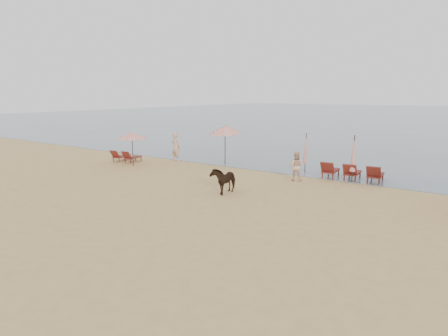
{
  "coord_description": "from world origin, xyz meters",
  "views": [
    {
      "loc": [
        9.65,
        -9.25,
        4.53
      ],
      "look_at": [
        0.0,
        5.0,
        1.1
      ],
      "focal_mm": 30.0,
      "sensor_mm": 36.0,
      "label": 1
    }
  ],
  "objects_px": {
    "umbrella_open_left_b": "(225,129)",
    "umbrella_closed_left": "(306,148)",
    "lounger_cluster_right": "(352,172)",
    "cow": "(224,180)",
    "umbrella_open_left_a": "(132,136)",
    "beachgoer_right_a": "(296,166)",
    "beachgoer_left": "(176,147)",
    "umbrella_closed_right": "(354,154)",
    "lounger_cluster_left": "(125,156)"
  },
  "relations": [
    {
      "from": "lounger_cluster_left",
      "to": "umbrella_open_left_a",
      "type": "height_order",
      "value": "umbrella_open_left_a"
    },
    {
      "from": "beachgoer_left",
      "to": "beachgoer_right_a",
      "type": "distance_m",
      "value": 9.13
    },
    {
      "from": "lounger_cluster_right",
      "to": "beachgoer_right_a",
      "type": "relative_size",
      "value": 2.0
    },
    {
      "from": "umbrella_open_left_a",
      "to": "beachgoer_left",
      "type": "height_order",
      "value": "umbrella_open_left_a"
    },
    {
      "from": "umbrella_open_left_a",
      "to": "cow",
      "type": "height_order",
      "value": "umbrella_open_left_a"
    },
    {
      "from": "lounger_cluster_right",
      "to": "beachgoer_left",
      "type": "relative_size",
      "value": 1.59
    },
    {
      "from": "beachgoer_left",
      "to": "umbrella_open_left_b",
      "type": "bearing_deg",
      "value": -157.95
    },
    {
      "from": "beachgoer_left",
      "to": "lounger_cluster_right",
      "type": "bearing_deg",
      "value": -170.28
    },
    {
      "from": "lounger_cluster_left",
      "to": "umbrella_open_left_b",
      "type": "relative_size",
      "value": 0.68
    },
    {
      "from": "umbrella_closed_left",
      "to": "beachgoer_left",
      "type": "distance_m",
      "value": 8.82
    },
    {
      "from": "umbrella_closed_right",
      "to": "beachgoer_left",
      "type": "xyz_separation_m",
      "value": [
        -11.71,
        -0.3,
        -0.55
      ]
    },
    {
      "from": "umbrella_closed_left",
      "to": "lounger_cluster_left",
      "type": "bearing_deg",
      "value": -162.8
    },
    {
      "from": "umbrella_open_left_b",
      "to": "umbrella_closed_right",
      "type": "relative_size",
      "value": 1.05
    },
    {
      "from": "umbrella_closed_left",
      "to": "beachgoer_left",
      "type": "bearing_deg",
      "value": -170.85
    },
    {
      "from": "umbrella_open_left_b",
      "to": "umbrella_closed_left",
      "type": "relative_size",
      "value": 1.14
    },
    {
      "from": "umbrella_open_left_b",
      "to": "beachgoer_right_a",
      "type": "bearing_deg",
      "value": -3.37
    },
    {
      "from": "umbrella_open_left_a",
      "to": "umbrella_closed_left",
      "type": "distance_m",
      "value": 10.74
    },
    {
      "from": "cow",
      "to": "umbrella_closed_right",
      "type": "bearing_deg",
      "value": 48.59
    },
    {
      "from": "lounger_cluster_left",
      "to": "umbrella_open_left_a",
      "type": "distance_m",
      "value": 2.26
    },
    {
      "from": "umbrella_closed_left",
      "to": "cow",
      "type": "xyz_separation_m",
      "value": [
        -1.37,
        -6.43,
        -0.8
      ]
    },
    {
      "from": "cow",
      "to": "beachgoer_left",
      "type": "relative_size",
      "value": 0.75
    },
    {
      "from": "lounger_cluster_right",
      "to": "cow",
      "type": "distance_m",
      "value": 7.25
    },
    {
      "from": "lounger_cluster_right",
      "to": "umbrella_open_left_b",
      "type": "relative_size",
      "value": 1.19
    },
    {
      "from": "umbrella_open_left_a",
      "to": "cow",
      "type": "distance_m",
      "value": 8.9
    },
    {
      "from": "umbrella_closed_left",
      "to": "umbrella_closed_right",
      "type": "distance_m",
      "value": 3.2
    },
    {
      "from": "umbrella_open_left_a",
      "to": "beachgoer_right_a",
      "type": "distance_m",
      "value": 10.51
    },
    {
      "from": "lounger_cluster_left",
      "to": "umbrella_open_left_a",
      "type": "xyz_separation_m",
      "value": [
        1.5,
        -0.68,
        1.55
      ]
    },
    {
      "from": "lounger_cluster_right",
      "to": "cow",
      "type": "bearing_deg",
      "value": -129.44
    },
    {
      "from": "lounger_cluster_left",
      "to": "umbrella_closed_left",
      "type": "relative_size",
      "value": 0.77
    },
    {
      "from": "lounger_cluster_right",
      "to": "umbrella_open_left_b",
      "type": "distance_m",
      "value": 8.38
    },
    {
      "from": "lounger_cluster_left",
      "to": "cow",
      "type": "relative_size",
      "value": 1.2
    },
    {
      "from": "umbrella_open_left_b",
      "to": "umbrella_closed_left",
      "type": "bearing_deg",
      "value": 18.77
    },
    {
      "from": "umbrella_open_left_b",
      "to": "umbrella_closed_right",
      "type": "xyz_separation_m",
      "value": [
        8.36,
        -0.7,
        -0.73
      ]
    },
    {
      "from": "beachgoer_right_a",
      "to": "umbrella_open_left_a",
      "type": "bearing_deg",
      "value": -3.8
    },
    {
      "from": "umbrella_open_left_a",
      "to": "umbrella_closed_left",
      "type": "height_order",
      "value": "umbrella_closed_left"
    },
    {
      "from": "umbrella_closed_left",
      "to": "cow",
      "type": "bearing_deg",
      "value": -101.99
    },
    {
      "from": "lounger_cluster_left",
      "to": "lounger_cluster_right",
      "type": "relative_size",
      "value": 0.57
    },
    {
      "from": "cow",
      "to": "umbrella_open_left_b",
      "type": "bearing_deg",
      "value": 121.43
    },
    {
      "from": "lounger_cluster_left",
      "to": "umbrella_open_left_b",
      "type": "height_order",
      "value": "umbrella_open_left_b"
    },
    {
      "from": "lounger_cluster_left",
      "to": "beachgoer_right_a",
      "type": "bearing_deg",
      "value": -3.15
    },
    {
      "from": "lounger_cluster_right",
      "to": "umbrella_open_left_a",
      "type": "xyz_separation_m",
      "value": [
        -12.7,
        -3.68,
        1.48
      ]
    },
    {
      "from": "umbrella_closed_right",
      "to": "lounger_cluster_right",
      "type": "bearing_deg",
      "value": 107.36
    },
    {
      "from": "umbrella_open_left_a",
      "to": "lounger_cluster_right",
      "type": "bearing_deg",
      "value": 6.12
    },
    {
      "from": "lounger_cluster_right",
      "to": "cow",
      "type": "height_order",
      "value": "cow"
    },
    {
      "from": "lounger_cluster_left",
      "to": "umbrella_closed_right",
      "type": "relative_size",
      "value": 0.71
    },
    {
      "from": "umbrella_closed_right",
      "to": "umbrella_open_left_b",
      "type": "bearing_deg",
      "value": 175.21
    },
    {
      "from": "cow",
      "to": "beachgoer_left",
      "type": "xyz_separation_m",
      "value": [
        -7.33,
        5.03,
        0.36
      ]
    },
    {
      "from": "beachgoer_left",
      "to": "umbrella_closed_right",
      "type": "bearing_deg",
      "value": -173.16
    },
    {
      "from": "umbrella_open_left_a",
      "to": "umbrella_open_left_b",
      "type": "relative_size",
      "value": 0.82
    },
    {
      "from": "beachgoer_left",
      "to": "cow",
      "type": "bearing_deg",
      "value": 150.91
    }
  ]
}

